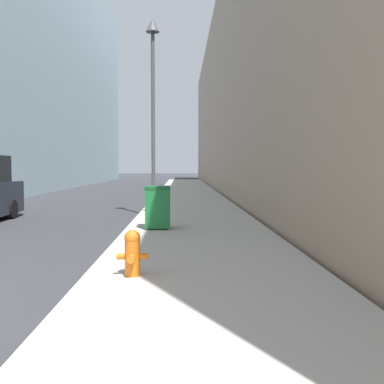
# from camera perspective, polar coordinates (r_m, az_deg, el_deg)

# --- Properties ---
(sidewalk_right) EXTENTS (3.76, 60.00, 0.15)m
(sidewalk_right) POSITION_cam_1_polar(r_m,az_deg,el_deg) (22.47, -0.39, -0.88)
(sidewalk_right) COLOR #B7B2A8
(sidewalk_right) RESTS_ON ground
(building_right_stone) EXTENTS (12.00, 60.00, 13.23)m
(building_right_stone) POSITION_cam_1_polar(r_m,az_deg,el_deg) (31.90, 14.15, 12.10)
(building_right_stone) COLOR #9E7F66
(building_right_stone) RESTS_ON ground
(fire_hydrant) EXTENTS (0.47, 0.35, 0.69)m
(fire_hydrant) POSITION_cam_1_polar(r_m,az_deg,el_deg) (6.46, -7.95, -7.90)
(fire_hydrant) COLOR orange
(fire_hydrant) RESTS_ON sidewalk_right
(trash_bin) EXTENTS (0.65, 0.68, 1.11)m
(trash_bin) POSITION_cam_1_polar(r_m,az_deg,el_deg) (11.23, -4.58, -1.96)
(trash_bin) COLOR #1E7538
(trash_bin) RESTS_ON sidewalk_right
(lamppost) EXTENTS (0.47, 0.47, 6.69)m
(lamppost) POSITION_cam_1_polar(r_m,az_deg,el_deg) (15.27, -5.23, 14.18)
(lamppost) COLOR #4C4C51
(lamppost) RESTS_ON sidewalk_right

